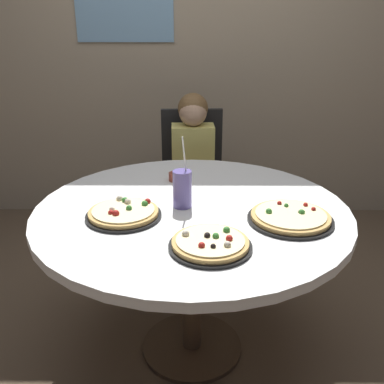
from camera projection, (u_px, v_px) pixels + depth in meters
The scene contains 10 objects.
ground_plane at pixel (192, 347), 2.13m from camera, with size 8.00×8.00×0.00m, color brown.
wall_with_window at pixel (193, 25), 3.17m from camera, with size 5.20×0.14×2.90m.
dining_table at pixel (192, 225), 1.88m from camera, with size 1.33×1.33×0.75m.
chair_wooden at pixel (192, 175), 2.88m from camera, with size 0.42×0.42×0.95m.
diner_child at pixel (193, 192), 2.73m from camera, with size 0.27×0.42×1.08m.
pizza_veggie at pixel (124, 213), 1.76m from camera, with size 0.31×0.31×0.05m.
pizza_cheese at pixel (290, 217), 1.72m from camera, with size 0.34×0.34×0.05m.
pizza_pepperoni at pixel (210, 244), 1.52m from camera, with size 0.30×0.30×0.05m.
soda_cup at pixel (182, 189), 1.83m from camera, with size 0.08×0.08×0.31m.
sauce_bowl at pixel (176, 177), 2.15m from camera, with size 0.07×0.07×0.04m, color brown.
Camera 1 is at (0.01, -1.69, 1.50)m, focal length 40.71 mm.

